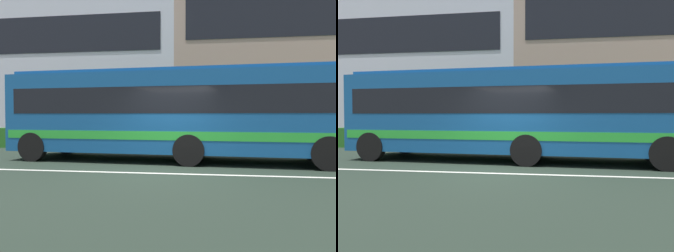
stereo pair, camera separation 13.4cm
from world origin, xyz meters
The scene contains 6 objects.
ground_plane centered at (0.00, 0.00, 0.00)m, with size 160.00×160.00×0.00m, color #212D24.
lane_centre_line centered at (0.00, 0.00, 0.00)m, with size 60.00×0.16×0.01m, color silver.
hedge_row_far centered at (1.99, 6.77, 0.49)m, with size 22.67×1.10×0.97m, color #2D7425.
apartment_block_left centered at (-11.74, 17.58, 5.92)m, with size 21.03×11.49×11.83m.
apartment_block_right centered at (7.84, 17.58, 6.48)m, with size 18.13×11.49×12.95m.
transit_bus centered at (0.02, 2.69, 1.73)m, with size 11.69×3.37×3.14m.
Camera 1 is at (1.60, -9.16, 1.58)m, focal length 36.55 mm.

